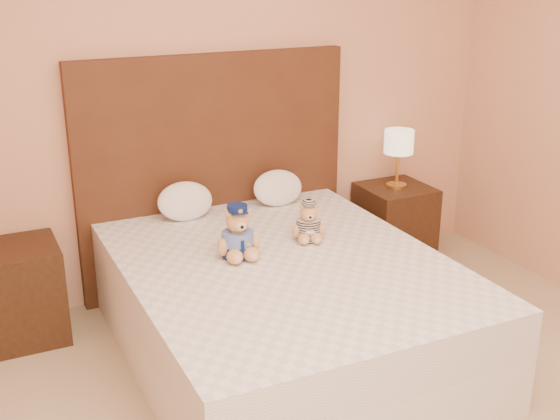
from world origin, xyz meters
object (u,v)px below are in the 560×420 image
Objects in this scene: pillow_right at (278,186)px; lamp at (399,145)px; nightstand_left at (20,293)px; teddy_prisoner at (308,221)px; nightstand_right at (394,224)px; bed at (284,308)px; teddy_police at (238,232)px; pillow_left at (185,199)px.

lamp is at bearing -1.93° from pillow_right.
teddy_prisoner reaches higher than nightstand_left.
nightstand_left is at bearing -178.93° from pillow_right.
bed is at bearing -147.38° from nightstand_right.
pillow_left is (-0.06, 0.68, -0.02)m from teddy_police.
pillow_left reaches higher than nightstand_left.
teddy_police reaches higher than pillow_left.
pillow_right reaches higher than nightstand_left.
teddy_prisoner is 0.65× the size of pillow_left.
pillow_right reaches higher than bed.
pillow_left is 0.62m from pillow_right.
lamp reaches higher than nightstand_left.
nightstand_left is at bearing 176.78° from teddy_prisoner.
teddy_police reaches higher than bed.
bed is 0.99m from pillow_right.
bed is 1.48m from nightstand_right.
bed is at bearing -122.21° from teddy_prisoner.
pillow_right is (1.61, 0.03, 0.39)m from nightstand_left.
nightstand_left is 1.31m from teddy_police.
teddy_prisoner is at bearing 9.93° from teddy_police.
teddy_police is (-1.45, -0.65, -0.16)m from lamp.
pillow_left reaches higher than pillow_right.
nightstand_right is at bearing 49.25° from teddy_prisoner.
pillow_right is at bearing 98.55° from teddy_prisoner.
pillow_right is (-0.89, 0.03, -0.18)m from lamp.
nightstand_right is 2.50× the size of teddy_prisoner.
pillow_left is at bearing 178.86° from nightstand_right.
lamp is (1.25, 0.80, 0.57)m from bed.
nightstand_right is 0.57m from lamp.
lamp is at bearing 32.62° from bed.
nightstand_left is 1.93× the size of teddy_police.
pillow_left is at bearing 98.83° from teddy_police.
teddy_prisoner is 0.64m from pillow_right.
pillow_left is at bearing 147.50° from teddy_prisoner.
teddy_police is at bearing -155.08° from teddy_prisoner.
lamp is at bearing -1.14° from pillow_left.
bed is 0.49m from teddy_police.
lamp is at bearing 27.57° from teddy_police.
teddy_prisoner is at bearing -50.97° from pillow_left.
nightstand_left is at bearing 180.00° from nightstand_right.
bed is 3.64× the size of nightstand_left.
lamp reaches higher than nightstand_right.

